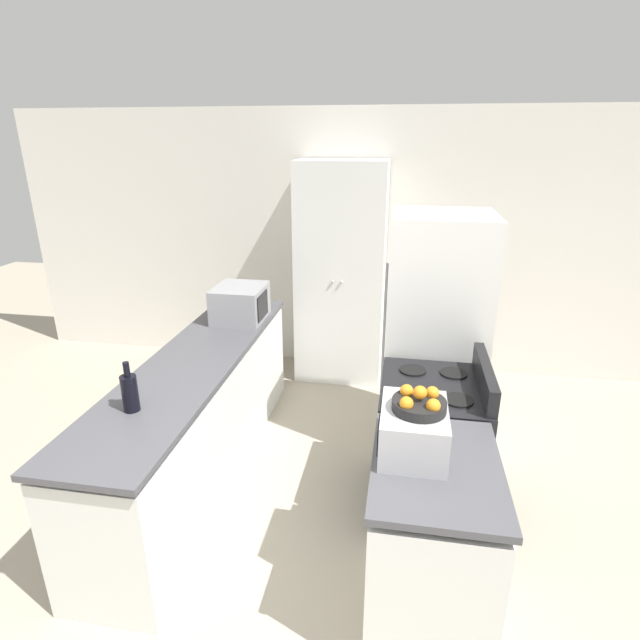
# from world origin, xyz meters

# --- Properties ---
(wall_back) EXTENTS (7.00, 0.06, 2.60)m
(wall_back) POSITION_xyz_m (0.00, 3.52, 1.30)
(wall_back) COLOR silver
(wall_back) RESTS_ON ground_plane
(counter_left) EXTENTS (0.60, 2.68, 0.90)m
(counter_left) POSITION_xyz_m (-0.79, 1.44, 0.43)
(counter_left) COLOR silver
(counter_left) RESTS_ON ground_plane
(counter_right) EXTENTS (0.60, 0.82, 0.90)m
(counter_right) POSITION_xyz_m (0.79, 0.51, 0.43)
(counter_right) COLOR silver
(counter_right) RESTS_ON ground_plane
(pantry_cabinet) EXTENTS (0.84, 0.57, 2.13)m
(pantry_cabinet) POSITION_xyz_m (-0.01, 3.20, 1.07)
(pantry_cabinet) COLOR white
(pantry_cabinet) RESTS_ON ground_plane
(stove) EXTENTS (0.66, 0.73, 1.06)m
(stove) POSITION_xyz_m (0.81, 1.31, 0.46)
(stove) COLOR black
(stove) RESTS_ON ground_plane
(refrigerator) EXTENTS (0.74, 0.74, 1.83)m
(refrigerator) POSITION_xyz_m (0.85, 2.08, 0.92)
(refrigerator) COLOR white
(refrigerator) RESTS_ON ground_plane
(microwave) EXTENTS (0.40, 0.44, 0.28)m
(microwave) POSITION_xyz_m (-0.72, 2.23, 1.04)
(microwave) COLOR #939399
(microwave) RESTS_ON counter_left
(wine_bottle) EXTENTS (0.09, 0.09, 0.29)m
(wine_bottle) POSITION_xyz_m (-0.85, 0.72, 1.01)
(wine_bottle) COLOR black
(wine_bottle) RESTS_ON counter_left
(toaster_oven) EXTENTS (0.32, 0.41, 0.23)m
(toaster_oven) POSITION_xyz_m (0.68, 0.60, 1.01)
(toaster_oven) COLOR #B2B2B7
(toaster_oven) RESTS_ON counter_right
(fruit_bowl) EXTENTS (0.25, 0.25, 0.12)m
(fruit_bowl) POSITION_xyz_m (0.70, 0.59, 1.16)
(fruit_bowl) COLOR black
(fruit_bowl) RESTS_ON toaster_oven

